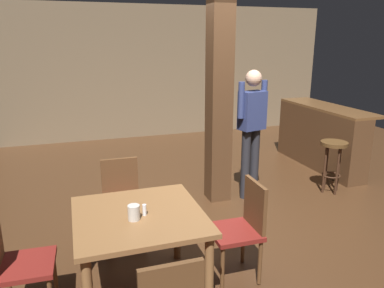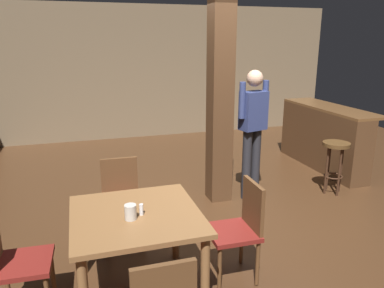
% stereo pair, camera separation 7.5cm
% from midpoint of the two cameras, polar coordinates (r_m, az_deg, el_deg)
% --- Properties ---
extents(ground_plane, '(10.80, 10.80, 0.00)m').
position_cam_midpoint_polar(ground_plane, '(4.51, 7.13, -12.03)').
color(ground_plane, '#422816').
extents(wall_back, '(8.00, 0.10, 2.80)m').
position_cam_midpoint_polar(wall_back, '(8.31, -6.05, 10.80)').
color(wall_back, '#756047').
rests_on(wall_back, ground_plane).
extents(pillar, '(0.28, 0.28, 2.80)m').
position_cam_midpoint_polar(pillar, '(4.80, 3.71, 7.37)').
color(pillar, '#4C301C').
rests_on(pillar, ground_plane).
extents(dining_table, '(1.02, 1.02, 0.74)m').
position_cam_midpoint_polar(dining_table, '(3.12, -8.74, -12.32)').
color(dining_table, brown).
rests_on(dining_table, ground_plane).
extents(chair_north, '(0.43, 0.43, 0.89)m').
position_cam_midpoint_polar(chair_north, '(3.98, -11.17, -8.07)').
color(chair_north, maroon).
rests_on(chair_north, ground_plane).
extents(chair_east, '(0.43, 0.43, 0.89)m').
position_cam_midpoint_polar(chair_east, '(3.40, 7.03, -12.14)').
color(chair_east, maroon).
rests_on(chair_east, ground_plane).
extents(chair_west, '(0.44, 0.44, 0.89)m').
position_cam_midpoint_polar(chair_west, '(3.21, -26.18, -15.63)').
color(chair_west, maroon).
rests_on(chair_west, ground_plane).
extents(napkin_cup, '(0.09, 0.09, 0.12)m').
position_cam_midpoint_polar(napkin_cup, '(2.96, -9.59, -10.27)').
color(napkin_cup, beige).
rests_on(napkin_cup, dining_table).
extents(salt_shaker, '(0.03, 0.03, 0.09)m').
position_cam_midpoint_polar(salt_shaker, '(3.02, -7.98, -9.92)').
color(salt_shaker, silver).
rests_on(salt_shaker, dining_table).
extents(standing_person, '(0.47, 0.28, 1.72)m').
position_cam_midpoint_polar(standing_person, '(4.96, 8.64, 2.83)').
color(standing_person, navy).
rests_on(standing_person, ground_plane).
extents(bar_counter, '(0.56, 1.94, 1.03)m').
position_cam_midpoint_polar(bar_counter, '(6.60, 18.58, 1.12)').
color(bar_counter, brown).
rests_on(bar_counter, ground_plane).
extents(bar_stool_near, '(0.36, 0.36, 0.73)m').
position_cam_midpoint_polar(bar_stool_near, '(5.52, 20.35, -1.46)').
color(bar_stool_near, '#4C3319').
rests_on(bar_stool_near, ground_plane).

